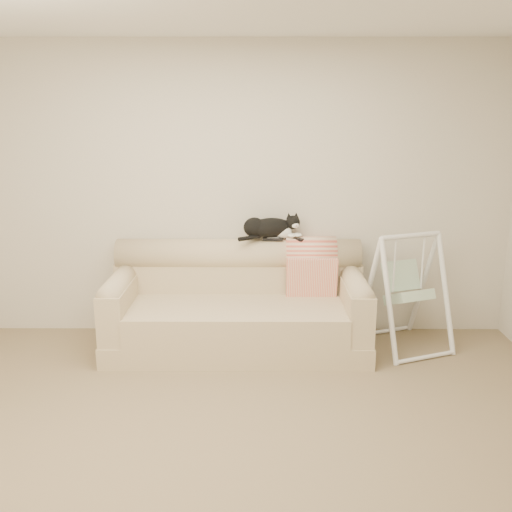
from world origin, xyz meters
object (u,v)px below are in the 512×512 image
at_px(remote_b, 295,239).
at_px(sofa, 238,307).
at_px(remote_a, 273,239).
at_px(tuxedo_cat, 270,228).
at_px(baby_swing, 406,291).

bearing_deg(remote_b, sofa, -155.30).
height_order(remote_a, tuxedo_cat, tuxedo_cat).
distance_m(sofa, remote_a, 0.67).
bearing_deg(sofa, tuxedo_cat, 40.30).
bearing_deg(sofa, remote_b, 24.70).
relative_size(sofa, baby_swing, 2.16).
height_order(sofa, tuxedo_cat, tuxedo_cat).
height_order(remote_a, remote_b, remote_a).
bearing_deg(remote_a, baby_swing, -11.12).
xyz_separation_m(remote_b, baby_swing, (0.95, -0.24, -0.40)).
distance_m(remote_a, tuxedo_cat, 0.10).
height_order(sofa, baby_swing, baby_swing).
relative_size(remote_b, baby_swing, 0.16).
relative_size(sofa, remote_b, 13.49).
distance_m(sofa, baby_swing, 1.46).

